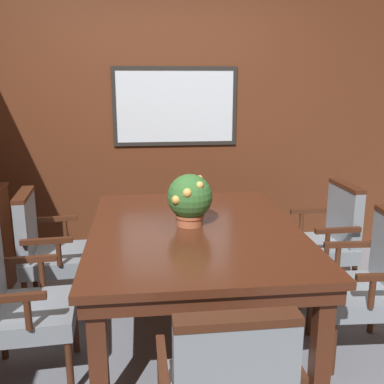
{
  "coord_description": "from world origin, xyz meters",
  "views": [
    {
      "loc": [
        -0.16,
        -2.55,
        1.68
      ],
      "look_at": [
        0.17,
        0.37,
        0.94
      ],
      "focal_mm": 42.0,
      "sensor_mm": 36.0,
      "label": 1
    }
  ],
  "objects_px": {
    "dining_table": "(195,240)",
    "chair_left_near": "(15,300)",
    "potted_plant": "(190,199)",
    "chair_right_far": "(327,236)",
    "chair_left_far": "(47,247)",
    "chair_right_near": "(370,280)"
  },
  "relations": [
    {
      "from": "chair_right_near",
      "to": "potted_plant",
      "type": "relative_size",
      "value": 2.64
    },
    {
      "from": "chair_right_far",
      "to": "chair_left_near",
      "type": "bearing_deg",
      "value": -71.07
    },
    {
      "from": "chair_right_near",
      "to": "chair_left_far",
      "type": "xyz_separation_m",
      "value": [
        -2.07,
        0.79,
        0.0
      ]
    },
    {
      "from": "dining_table",
      "to": "chair_right_far",
      "type": "xyz_separation_m",
      "value": [
        1.09,
        0.39,
        -0.16
      ]
    },
    {
      "from": "dining_table",
      "to": "chair_left_far",
      "type": "height_order",
      "value": "chair_left_far"
    },
    {
      "from": "potted_plant",
      "to": "chair_right_far",
      "type": "bearing_deg",
      "value": 17.2
    },
    {
      "from": "chair_right_far",
      "to": "potted_plant",
      "type": "distance_m",
      "value": 1.24
    },
    {
      "from": "chair_right_near",
      "to": "dining_table",
      "type": "bearing_deg",
      "value": -107.83
    },
    {
      "from": "chair_right_far",
      "to": "chair_right_near",
      "type": "xyz_separation_m",
      "value": [
        -0.05,
        -0.78,
        0.0
      ]
    },
    {
      "from": "chair_right_far",
      "to": "potted_plant",
      "type": "relative_size",
      "value": 2.64
    },
    {
      "from": "chair_right_far",
      "to": "potted_plant",
      "type": "bearing_deg",
      "value": -74.51
    },
    {
      "from": "chair_right_near",
      "to": "chair_left_near",
      "type": "distance_m",
      "value": 2.09
    },
    {
      "from": "chair_right_near",
      "to": "chair_left_far",
      "type": "relative_size",
      "value": 1.0
    },
    {
      "from": "chair_right_far",
      "to": "dining_table",
      "type": "bearing_deg",
      "value": -71.74
    },
    {
      "from": "chair_right_far",
      "to": "chair_left_far",
      "type": "xyz_separation_m",
      "value": [
        -2.12,
        0.01,
        0.0
      ]
    },
    {
      "from": "chair_right_far",
      "to": "chair_right_near",
      "type": "distance_m",
      "value": 0.78
    },
    {
      "from": "dining_table",
      "to": "potted_plant",
      "type": "distance_m",
      "value": 0.28
    },
    {
      "from": "dining_table",
      "to": "chair_left_near",
      "type": "bearing_deg",
      "value": -158.68
    },
    {
      "from": "chair_right_far",
      "to": "potted_plant",
      "type": "height_order",
      "value": "potted_plant"
    },
    {
      "from": "chair_right_far",
      "to": "chair_left_near",
      "type": "xyz_separation_m",
      "value": [
        -2.14,
        -0.8,
        0.0
      ]
    },
    {
      "from": "dining_table",
      "to": "potted_plant",
      "type": "bearing_deg",
      "value": 117.35
    },
    {
      "from": "chair_left_far",
      "to": "chair_left_near",
      "type": "height_order",
      "value": "same"
    }
  ]
}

